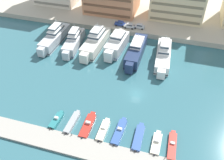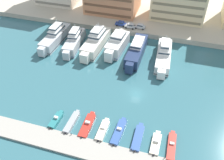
% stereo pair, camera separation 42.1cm
% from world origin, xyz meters
% --- Properties ---
extents(ground_plane, '(400.00, 400.00, 0.00)m').
position_xyz_m(ground_plane, '(0.00, 0.00, 0.00)').
color(ground_plane, '#336670').
extents(quay_promenade, '(180.00, 70.00, 1.88)m').
position_xyz_m(quay_promenade, '(0.00, 65.35, 0.94)').
color(quay_promenade, '#BCB29E').
rests_on(quay_promenade, ground).
extents(pier_dock, '(120.00, 5.33, 0.54)m').
position_xyz_m(pier_dock, '(0.00, -20.96, 0.27)').
color(pier_dock, '#A8A399').
rests_on(pier_dock, ground).
extents(yacht_silver_far_left, '(4.91, 19.76, 7.98)m').
position_xyz_m(yacht_silver_far_left, '(-33.75, 18.10, 2.31)').
color(yacht_silver_far_left, silver).
rests_on(yacht_silver_far_left, ground).
extents(yacht_silver_left, '(5.58, 17.88, 7.69)m').
position_xyz_m(yacht_silver_left, '(-26.26, 17.62, 2.19)').
color(yacht_silver_left, silver).
rests_on(yacht_silver_left, ground).
extents(yacht_ivory_mid_left, '(5.89, 20.41, 8.47)m').
position_xyz_m(yacht_ivory_mid_left, '(-18.64, 19.08, 2.49)').
color(yacht_ivory_mid_left, silver).
rests_on(yacht_ivory_mid_left, ground).
extents(yacht_white_center_left, '(5.96, 16.07, 7.78)m').
position_xyz_m(yacht_white_center_left, '(-11.18, 19.50, 2.49)').
color(yacht_white_center_left, white).
rests_on(yacht_white_center_left, ground).
extents(yacht_navy_center, '(4.61, 19.83, 7.09)m').
position_xyz_m(yacht_navy_center, '(-4.00, 17.61, 2.23)').
color(yacht_navy_center, navy).
rests_on(yacht_navy_center, ground).
extents(yacht_white_center_right, '(5.58, 20.08, 8.01)m').
position_xyz_m(yacht_white_center_right, '(4.97, 18.20, 2.22)').
color(yacht_white_center_right, white).
rests_on(yacht_white_center_right, ground).
extents(motorboat_teal_far_left, '(2.01, 6.14, 1.56)m').
position_xyz_m(motorboat_teal_far_left, '(-17.11, -15.46, 0.54)').
color(motorboat_teal_far_left, teal).
rests_on(motorboat_teal_far_left, ground).
extents(motorboat_grey_left, '(1.82, 7.74, 1.05)m').
position_xyz_m(motorboat_grey_left, '(-13.06, -14.97, 0.52)').
color(motorboat_grey_left, '#9EA3A8').
rests_on(motorboat_grey_left, ground).
extents(motorboat_red_mid_left, '(2.26, 8.47, 1.41)m').
position_xyz_m(motorboat_red_mid_left, '(-9.06, -14.65, 0.44)').
color(motorboat_red_mid_left, red).
rests_on(motorboat_red_mid_left, ground).
extents(motorboat_cream_center_left, '(1.91, 7.20, 1.35)m').
position_xyz_m(motorboat_cream_center_left, '(-4.94, -15.09, 0.50)').
color(motorboat_cream_center_left, beige).
rests_on(motorboat_cream_center_left, ground).
extents(motorboat_blue_center, '(2.26, 8.64, 1.48)m').
position_xyz_m(motorboat_blue_center, '(-1.10, -14.47, 0.53)').
color(motorboat_blue_center, '#33569E').
rests_on(motorboat_blue_center, ground).
extents(motorboat_blue_center_right, '(2.09, 8.40, 0.98)m').
position_xyz_m(motorboat_blue_center_right, '(3.66, -14.79, 0.49)').
color(motorboat_blue_center_right, '#33569E').
rests_on(motorboat_blue_center_right, ground).
extents(motorboat_cream_mid_right, '(2.06, 6.97, 1.45)m').
position_xyz_m(motorboat_cream_mid_right, '(7.95, -15.20, 0.48)').
color(motorboat_cream_mid_right, beige).
rests_on(motorboat_cream_mid_right, ground).
extents(motorboat_red_right, '(2.04, 8.44, 1.11)m').
position_xyz_m(motorboat_red_right, '(11.49, -14.77, 0.39)').
color(motorboat_red_right, red).
rests_on(motorboat_red_right, ground).
extents(car_blue_far_left, '(4.11, 1.93, 1.80)m').
position_xyz_m(car_blue_far_left, '(-13.59, 33.41, 2.85)').
color(car_blue_far_left, '#28428E').
rests_on(car_blue_far_left, quay_promenade).
extents(car_silver_left, '(4.17, 2.07, 1.80)m').
position_xyz_m(car_silver_left, '(-9.76, 32.70, 2.85)').
color(car_silver_left, '#B7BCC1').
rests_on(car_silver_left, quay_promenade).
extents(car_silver_mid_left, '(4.15, 2.03, 1.80)m').
position_xyz_m(car_silver_mid_left, '(-6.08, 33.41, 2.85)').
color(car_silver_mid_left, '#B7BCC1').
rests_on(car_silver_mid_left, quay_promenade).
extents(bollard_west, '(0.20, 0.20, 0.61)m').
position_xyz_m(bollard_west, '(-11.65, -18.54, 0.86)').
color(bollard_west, '#2D2D33').
rests_on(bollard_west, pier_dock).
extents(bollard_west_mid, '(0.20, 0.20, 0.61)m').
position_xyz_m(bollard_west_mid, '(-4.33, -18.54, 0.86)').
color(bollard_west_mid, '#2D2D33').
rests_on(bollard_west_mid, pier_dock).
extents(bollard_east_mid, '(0.20, 0.20, 0.61)m').
position_xyz_m(bollard_east_mid, '(2.99, -18.54, 0.86)').
color(bollard_east_mid, '#2D2D33').
rests_on(bollard_east_mid, pier_dock).
extents(bollard_east, '(0.20, 0.20, 0.61)m').
position_xyz_m(bollard_east, '(10.31, -18.54, 0.86)').
color(bollard_east, '#2D2D33').
rests_on(bollard_east, pier_dock).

